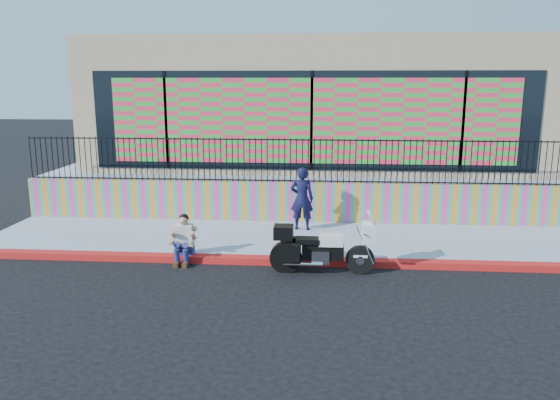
# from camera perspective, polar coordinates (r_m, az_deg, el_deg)

# --- Properties ---
(ground) EXTENTS (90.00, 90.00, 0.00)m
(ground) POSITION_cam_1_polar(r_m,az_deg,el_deg) (12.12, 2.73, -6.75)
(ground) COLOR black
(ground) RESTS_ON ground
(red_curb) EXTENTS (16.00, 0.30, 0.15)m
(red_curb) POSITION_cam_1_polar(r_m,az_deg,el_deg) (12.10, 2.74, -6.42)
(red_curb) COLOR red
(red_curb) RESTS_ON ground
(sidewalk) EXTENTS (16.00, 3.00, 0.15)m
(sidewalk) POSITION_cam_1_polar(r_m,az_deg,el_deg) (13.67, 2.95, -4.20)
(sidewalk) COLOR #979FB5
(sidewalk) RESTS_ON ground
(mural_wall) EXTENTS (16.00, 0.20, 1.10)m
(mural_wall) POSITION_cam_1_polar(r_m,az_deg,el_deg) (15.07, 3.15, -0.20)
(mural_wall) COLOR #E53C92
(mural_wall) RESTS_ON sidewalk
(metal_fence) EXTENTS (15.80, 0.04, 1.20)m
(metal_fence) POSITION_cam_1_polar(r_m,az_deg,el_deg) (14.86, 3.20, 4.14)
(metal_fence) COLOR black
(metal_fence) RESTS_ON mural_wall
(elevated_platform) EXTENTS (16.00, 10.00, 1.25)m
(elevated_platform) POSITION_cam_1_polar(r_m,az_deg,el_deg) (20.09, 3.50, 2.74)
(elevated_platform) COLOR #979FB5
(elevated_platform) RESTS_ON ground
(storefront_building) EXTENTS (14.00, 8.06, 4.00)m
(storefront_building) POSITION_cam_1_polar(r_m,az_deg,el_deg) (19.60, 3.59, 10.21)
(storefront_building) COLOR tan
(storefront_building) RESTS_ON elevated_platform
(police_motorcycle) EXTENTS (2.17, 0.72, 1.35)m
(police_motorcycle) POSITION_cam_1_polar(r_m,az_deg,el_deg) (11.48, 4.29, -4.91)
(police_motorcycle) COLOR black
(police_motorcycle) RESTS_ON ground
(police_officer) EXTENTS (0.63, 0.44, 1.65)m
(police_officer) POSITION_cam_1_polar(r_m,az_deg,el_deg) (14.16, 2.30, 0.15)
(police_officer) COLOR black
(police_officer) RESTS_ON sidewalk
(seated_man) EXTENTS (0.54, 0.71, 1.06)m
(seated_man) POSITION_cam_1_polar(r_m,az_deg,el_deg) (12.28, -10.08, -4.49)
(seated_man) COLOR navy
(seated_man) RESTS_ON ground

